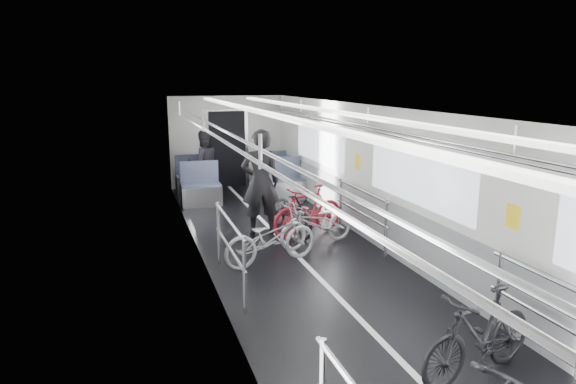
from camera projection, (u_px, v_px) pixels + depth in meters
name	position (u px, v px, depth m)	size (l,w,h in m)	color
car_shell	(285.00, 181.00, 8.79)	(3.02, 14.01, 2.41)	black
bike_left_far	(271.00, 238.00, 7.97)	(0.56, 1.60, 0.84)	#9A9A9E
bike_right_near	(479.00, 334.00, 4.91)	(0.42, 1.50, 0.90)	black
bike_right_mid	(317.00, 223.00, 8.84)	(0.53, 1.52, 0.80)	#BBBBC0
bike_right_far	(308.00, 211.00, 9.40)	(0.44, 1.57, 0.94)	#AD1523
bike_aisle	(291.00, 211.00, 9.61)	(0.54, 1.55, 0.81)	black
person_standing	(261.00, 182.00, 9.42)	(0.71, 0.47, 1.96)	black
person_seated	(203.00, 163.00, 12.60)	(0.78, 0.61, 1.61)	#2B2930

